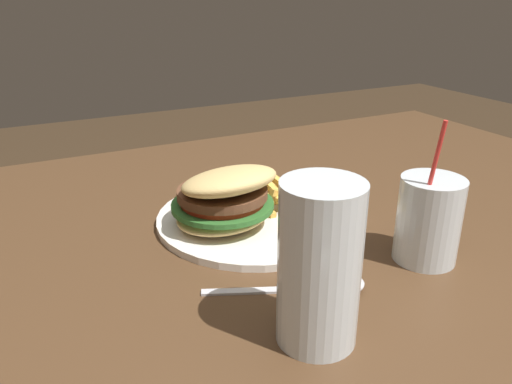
% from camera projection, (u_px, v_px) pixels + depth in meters
% --- Properties ---
extents(meal_plate_near, '(0.29, 0.28, 0.10)m').
position_uv_depth(meal_plate_near, '(240.00, 205.00, 0.69)').
color(meal_plate_near, white).
rests_on(meal_plate_near, dining_table).
extents(beer_glass, '(0.08, 0.08, 0.16)m').
position_uv_depth(beer_glass, '(319.00, 269.00, 0.45)').
color(beer_glass, silver).
rests_on(beer_glass, dining_table).
extents(juice_glass, '(0.08, 0.08, 0.18)m').
position_uv_depth(juice_glass, '(428.00, 224.00, 0.60)').
color(juice_glass, silver).
rests_on(juice_glass, dining_table).
extents(spoon, '(0.18, 0.10, 0.02)m').
position_uv_depth(spoon, '(332.00, 284.00, 0.55)').
color(spoon, silver).
rests_on(spoon, dining_table).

